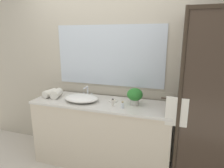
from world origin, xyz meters
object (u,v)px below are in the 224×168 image
Objects in this scene: amenity_bottle_shampoo at (113,103)px; rolled_towel_near_edge at (50,93)px; amenity_bottle_body_wash at (123,105)px; faucet at (87,93)px; soap_dish at (113,101)px; rolled_towel_middle at (57,94)px; sink_basin at (81,98)px; potted_plant at (135,95)px.

amenity_bottle_shampoo is 0.49× the size of rolled_towel_near_edge.
rolled_towel_near_edge is (-1.08, 0.11, 0.01)m from amenity_bottle_body_wash.
faucet is at bearing 16.40° from rolled_towel_near_edge.
rolled_towel_middle is at bearing -174.68° from soap_dish.
faucet is 0.42m from rolled_towel_middle.
faucet is at bearing 90.00° from sink_basin.
faucet is 0.70m from potted_plant.
rolled_towel_near_edge is 0.11m from rolled_towel_middle.
rolled_towel_middle reaches higher than rolled_towel_near_edge.
potted_plant is at bearing -4.75° from soap_dish.
rolled_towel_near_edge is (-0.91, -0.07, 0.04)m from soap_dish.
amenity_bottle_body_wash is (0.13, -0.03, -0.01)m from amenity_bottle_shampoo.
sink_basin is 2.28× the size of rolled_towel_middle.
potted_plant is at bearing 27.85° from amenity_bottle_shampoo.
amenity_bottle_shampoo is at bearing -27.58° from faucet.
rolled_towel_middle reaches higher than soap_dish.
sink_basin is 4.88× the size of amenity_bottle_shampoo.
sink_basin reaches higher than amenity_bottle_body_wash.
faucet reaches higher than sink_basin.
amenity_bottle_shampoo reaches higher than sink_basin.
amenity_bottle_shampoo is (0.45, -0.05, 0.00)m from sink_basin.
amenity_bottle_body_wash is at bearing -46.10° from soap_dish.
faucet is 1.81× the size of amenity_bottle_shampoo.
amenity_bottle_shampoo is 0.47× the size of rolled_towel_middle.
faucet reaches higher than soap_dish.
potted_plant reaches higher than faucet.
rolled_towel_near_edge reaches higher than amenity_bottle_shampoo.
rolled_towel_near_edge is (-0.95, 0.08, 0.01)m from amenity_bottle_shampoo.
sink_basin is at bearing -164.94° from soap_dish.
amenity_bottle_body_wash is (0.58, -0.08, -0.00)m from sink_basin.
faucet is 0.50m from amenity_bottle_shampoo.
potted_plant is 1.20m from rolled_towel_near_edge.
rolled_towel_middle is at bearing 174.60° from amenity_bottle_shampoo.
potted_plant is 1.09m from rolled_towel_middle.
faucet reaches higher than amenity_bottle_shampoo.
amenity_bottle_shampoo is 0.96m from rolled_towel_near_edge.
amenity_bottle_shampoo is at bearing -5.02° from rolled_towel_near_edge.
faucet is 0.64m from amenity_bottle_body_wash.
sink_basin is 0.51m from rolled_towel_near_edge.
amenity_bottle_shampoo is at bearing -5.91° from sink_basin.
soap_dish is at bearing 133.90° from amenity_bottle_body_wash.
soap_dish is 0.26m from amenity_bottle_body_wash.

